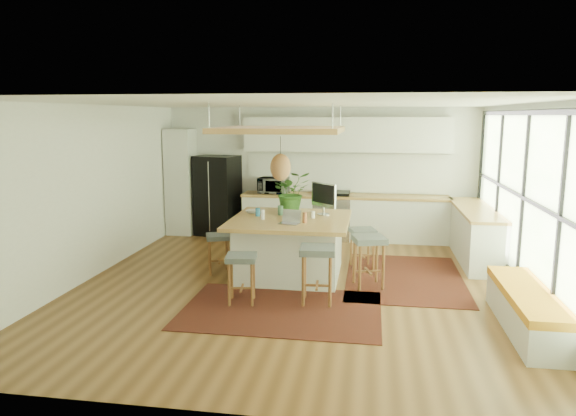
% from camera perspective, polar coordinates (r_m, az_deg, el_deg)
% --- Properties ---
extents(floor, '(7.00, 7.00, 0.00)m').
position_cam_1_polar(floor, '(8.00, 0.86, -8.44)').
color(floor, '#553518').
rests_on(floor, ground).
extents(ceiling, '(7.00, 7.00, 0.00)m').
position_cam_1_polar(ceiling, '(7.59, 0.91, 11.27)').
color(ceiling, white).
rests_on(ceiling, ground).
extents(wall_back, '(6.50, 0.00, 6.50)m').
position_cam_1_polar(wall_back, '(11.13, 3.47, 3.90)').
color(wall_back, silver).
rests_on(wall_back, ground).
extents(wall_front, '(6.50, 0.00, 6.50)m').
position_cam_1_polar(wall_front, '(4.32, -5.81, -5.95)').
color(wall_front, silver).
rests_on(wall_front, ground).
extents(wall_left, '(0.00, 7.00, 7.00)m').
position_cam_1_polar(wall_left, '(8.75, -20.69, 1.60)').
color(wall_left, silver).
rests_on(wall_left, ground).
extents(wall_right, '(0.00, 7.00, 7.00)m').
position_cam_1_polar(wall_right, '(7.91, 24.89, 0.47)').
color(wall_right, silver).
rests_on(wall_right, ground).
extents(window_wall, '(0.10, 6.20, 2.60)m').
position_cam_1_polar(window_wall, '(7.89, 24.71, 0.84)').
color(window_wall, black).
rests_on(window_wall, wall_right).
extents(pantry, '(0.55, 0.60, 2.25)m').
position_cam_1_polar(pantry, '(11.51, -11.50, 2.80)').
color(pantry, silver).
rests_on(pantry, floor).
extents(back_counter_base, '(4.20, 0.60, 0.88)m').
position_cam_1_polar(back_counter_base, '(10.91, 6.13, -1.10)').
color(back_counter_base, silver).
rests_on(back_counter_base, floor).
extents(back_counter_top, '(4.24, 0.64, 0.05)m').
position_cam_1_polar(back_counter_top, '(10.83, 6.17, 1.29)').
color(back_counter_top, olive).
rests_on(back_counter_top, back_counter_base).
extents(backsplash, '(4.20, 0.02, 0.80)m').
position_cam_1_polar(backsplash, '(11.07, 6.30, 3.83)').
color(backsplash, white).
rests_on(backsplash, wall_back).
extents(upper_cabinets, '(4.20, 0.34, 0.70)m').
position_cam_1_polar(upper_cabinets, '(10.85, 6.34, 7.94)').
color(upper_cabinets, silver).
rests_on(upper_cabinets, wall_back).
extents(range, '(0.76, 0.62, 1.00)m').
position_cam_1_polar(range, '(10.91, 4.82, -0.75)').
color(range, '#A5A5AA').
rests_on(range, floor).
extents(right_counter_base, '(0.60, 2.50, 0.88)m').
position_cam_1_polar(right_counter_base, '(9.91, 19.64, -2.76)').
color(right_counter_base, silver).
rests_on(right_counter_base, floor).
extents(right_counter_top, '(0.64, 2.54, 0.05)m').
position_cam_1_polar(right_counter_top, '(9.83, 19.80, -0.15)').
color(right_counter_top, olive).
rests_on(right_counter_top, right_counter_base).
extents(window_bench, '(0.52, 2.00, 0.50)m').
position_cam_1_polar(window_bench, '(6.97, 24.47, -10.06)').
color(window_bench, silver).
rests_on(window_bench, floor).
extents(ceiling_panel, '(1.86, 1.86, 0.80)m').
position_cam_1_polar(ceiling_panel, '(8.05, -0.82, 6.57)').
color(ceiling_panel, olive).
rests_on(ceiling_panel, ceiling).
extents(rug_near, '(2.60, 1.80, 0.01)m').
position_cam_1_polar(rug_near, '(7.06, -0.72, -10.98)').
color(rug_near, black).
rests_on(rug_near, floor).
extents(rug_right, '(1.80, 2.60, 0.01)m').
position_cam_1_polar(rug_right, '(8.58, 12.50, -7.37)').
color(rug_right, black).
rests_on(rug_right, floor).
extents(fridge, '(0.97, 0.84, 1.69)m').
position_cam_1_polar(fridge, '(11.28, -7.66, 1.74)').
color(fridge, black).
rests_on(fridge, floor).
extents(island, '(1.85, 1.85, 0.93)m').
position_cam_1_polar(island, '(8.40, 0.25, -4.23)').
color(island, olive).
rests_on(island, floor).
extents(stool_near_left, '(0.45, 0.45, 0.68)m').
position_cam_1_polar(stool_near_left, '(7.23, -5.06, -7.56)').
color(stool_near_left, '#454C4D').
rests_on(stool_near_left, floor).
extents(stool_near_right, '(0.50, 0.50, 0.79)m').
position_cam_1_polar(stool_near_right, '(7.22, 3.18, -7.56)').
color(stool_near_right, '#454C4D').
rests_on(stool_near_right, floor).
extents(stool_right_front, '(0.56, 0.56, 0.77)m').
position_cam_1_polar(stool_right_front, '(7.95, 8.73, -6.01)').
color(stool_right_front, '#454C4D').
rests_on(stool_right_front, floor).
extents(stool_right_back, '(0.50, 0.50, 0.67)m').
position_cam_1_polar(stool_right_back, '(8.90, 8.07, -4.24)').
color(stool_right_back, '#454C4D').
rests_on(stool_right_back, floor).
extents(stool_left_side, '(0.48, 0.48, 0.64)m').
position_cam_1_polar(stool_left_side, '(8.63, -7.56, -4.68)').
color(stool_left_side, '#454C4D').
rests_on(stool_left_side, floor).
extents(laptop, '(0.36, 0.37, 0.22)m').
position_cam_1_polar(laptop, '(7.84, 0.13, -0.89)').
color(laptop, '#A5A5AA').
rests_on(laptop, island).
extents(monitor, '(0.56, 0.54, 0.53)m').
position_cam_1_polar(monitor, '(8.56, 3.88, 0.97)').
color(monitor, '#A5A5AA').
rests_on(monitor, island).
extents(microwave, '(0.63, 0.40, 0.40)m').
position_cam_1_polar(microwave, '(10.96, -1.61, 2.64)').
color(microwave, '#A5A5AA').
rests_on(microwave, back_counter_top).
extents(island_plant, '(0.83, 0.87, 0.54)m').
position_cam_1_polar(island_plant, '(8.77, 0.40, 1.27)').
color(island_plant, '#1E4C19').
rests_on(island_plant, island).
extents(island_bowl, '(0.23, 0.23, 0.05)m').
position_cam_1_polar(island_bowl, '(8.75, -3.90, -0.39)').
color(island_bowl, white).
rests_on(island_bowl, island).
extents(island_bottle_0, '(0.07, 0.07, 0.19)m').
position_cam_1_polar(island_bottle_0, '(8.48, -3.32, -0.24)').
color(island_bottle_0, teal).
rests_on(island_bottle_0, island).
extents(island_bottle_1, '(0.07, 0.07, 0.19)m').
position_cam_1_polar(island_bottle_1, '(8.21, -2.67, -0.58)').
color(island_bottle_1, white).
rests_on(island_bottle_1, island).
extents(island_bottle_2, '(0.07, 0.07, 0.19)m').
position_cam_1_polar(island_bottle_2, '(7.96, 1.70, -0.92)').
color(island_bottle_2, '#A65E37').
rests_on(island_bottle_2, island).
extents(island_bottle_3, '(0.07, 0.07, 0.19)m').
position_cam_1_polar(island_bottle_3, '(8.29, 2.70, -0.48)').
color(island_bottle_3, white).
rests_on(island_bottle_3, island).
extents(island_bottle_4, '(0.07, 0.07, 0.19)m').
position_cam_1_polar(island_bottle_4, '(8.56, -0.81, -0.13)').
color(island_bottle_4, '#437056').
rests_on(island_bottle_4, island).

